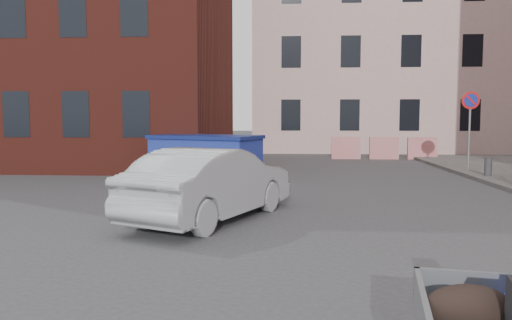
{
  "coord_description": "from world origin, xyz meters",
  "views": [
    {
      "loc": [
        -0.08,
        -7.8,
        1.93
      ],
      "look_at": [
        -0.71,
        1.66,
        1.1
      ],
      "focal_mm": 35.0,
      "sensor_mm": 36.0,
      "label": 1
    }
  ],
  "objects": [
    {
      "name": "barriers",
      "position": [
        4.2,
        15.0,
        0.5
      ],
      "size": [
        4.7,
        0.18,
        1.0
      ],
      "color": "red",
      "rests_on": "ground"
    },
    {
      "name": "ground",
      "position": [
        0.0,
        0.0,
        0.0
      ],
      "size": [
        120.0,
        120.0,
        0.0
      ],
      "primitive_type": "plane",
      "color": "#38383A",
      "rests_on": "ground"
    },
    {
      "name": "building_pink",
      "position": [
        6.0,
        22.0,
        7.0
      ],
      "size": [
        16.0,
        8.0,
        14.0
      ],
      "primitive_type": "cube",
      "color": "#C49F97",
      "rests_on": "ground"
    },
    {
      "name": "no_parking_sign",
      "position": [
        6.0,
        9.48,
        2.01
      ],
      "size": [
        0.6,
        0.09,
        2.65
      ],
      "color": "gray",
      "rests_on": "sidewalk"
    },
    {
      "name": "silver_car",
      "position": [
        -1.51,
        1.38,
        0.67
      ],
      "size": [
        2.93,
        4.32,
        1.35
      ],
      "primitive_type": "imported",
      "rotation": [
        0.0,
        0.0,
        2.73
      ],
      "color": "#A1A4A8",
      "rests_on": "ground"
    },
    {
      "name": "dumpster",
      "position": [
        -2.62,
        7.23,
        0.69
      ],
      "size": [
        3.64,
        2.76,
        1.36
      ],
      "rotation": [
        0.0,
        0.0,
        -0.38
      ],
      "color": "#20329B",
      "rests_on": "ground"
    }
  ]
}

